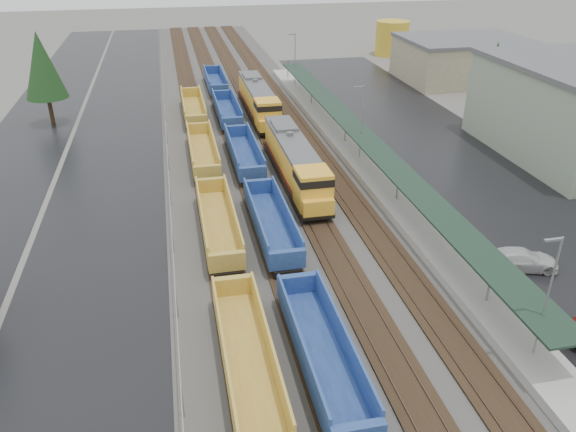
# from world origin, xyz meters

# --- Properties ---
(ballast_strip) EXTENTS (20.00, 160.00, 0.08)m
(ballast_strip) POSITION_xyz_m (0.00, 60.00, 0.04)
(ballast_strip) COLOR #302D2B
(ballast_strip) RESTS_ON ground
(trackbed) EXTENTS (14.60, 160.00, 0.22)m
(trackbed) POSITION_xyz_m (-0.00, 60.00, 0.16)
(trackbed) COLOR black
(trackbed) RESTS_ON ground
(west_parking_lot) EXTENTS (10.00, 160.00, 0.02)m
(west_parking_lot) POSITION_xyz_m (-15.00, 60.00, 0.01)
(west_parking_lot) COLOR black
(west_parking_lot) RESTS_ON ground
(west_road) EXTENTS (9.00, 160.00, 0.02)m
(west_road) POSITION_xyz_m (-25.00, 60.00, 0.01)
(west_road) COLOR black
(west_road) RESTS_ON ground
(east_commuter_lot) EXTENTS (16.00, 100.00, 0.02)m
(east_commuter_lot) POSITION_xyz_m (19.00, 50.00, 0.01)
(east_commuter_lot) COLOR black
(east_commuter_lot) RESTS_ON ground
(station_platform) EXTENTS (3.00, 80.00, 8.00)m
(station_platform) POSITION_xyz_m (9.50, 50.01, 0.73)
(station_platform) COLOR #9E9B93
(station_platform) RESTS_ON ground
(chainlink_fence) EXTENTS (0.08, 160.04, 2.02)m
(chainlink_fence) POSITION_xyz_m (-9.50, 58.44, 1.61)
(chainlink_fence) COLOR gray
(chainlink_fence) RESTS_ON ground
(tree_west_far) EXTENTS (4.84, 4.84, 11.00)m
(tree_west_far) POSITION_xyz_m (-23.00, 70.00, 7.12)
(tree_west_far) COLOR #332316
(tree_west_far) RESTS_ON ground
(tree_east) EXTENTS (4.40, 4.40, 10.00)m
(tree_east) POSITION_xyz_m (28.00, 58.00, 6.47)
(tree_east) COLOR #332316
(tree_east) RESTS_ON ground
(locomotive_lead) EXTENTS (2.79, 18.37, 4.16)m
(locomotive_lead) POSITION_xyz_m (2.00, 46.22, 2.24)
(locomotive_lead) COLOR black
(locomotive_lead) RESTS_ON ground
(locomotive_trail) EXTENTS (2.79, 18.37, 4.16)m
(locomotive_trail) POSITION_xyz_m (2.00, 67.22, 2.24)
(locomotive_trail) COLOR black
(locomotive_trail) RESTS_ON ground
(well_string_yellow) EXTENTS (2.56, 91.80, 2.27)m
(well_string_yellow) POSITION_xyz_m (-6.00, 30.11, 1.14)
(well_string_yellow) COLOR #B68732
(well_string_yellow) RESTS_ON ground
(well_string_blue) EXTENTS (2.58, 103.51, 2.29)m
(well_string_blue) POSITION_xyz_m (-2.00, 37.04, 1.14)
(well_string_blue) COLOR navy
(well_string_blue) RESTS_ON ground
(storage_tank) EXTENTS (6.10, 6.10, 6.10)m
(storage_tank) POSITION_xyz_m (32.60, 100.70, 3.05)
(storage_tank) COLOR gold
(storage_tank) RESTS_ON ground
(parked_car_east_c) EXTENTS (3.19, 5.42, 1.48)m
(parked_car_east_c) POSITION_xyz_m (14.33, 28.80, 0.74)
(parked_car_east_c) COLOR silver
(parked_car_east_c) RESTS_ON ground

